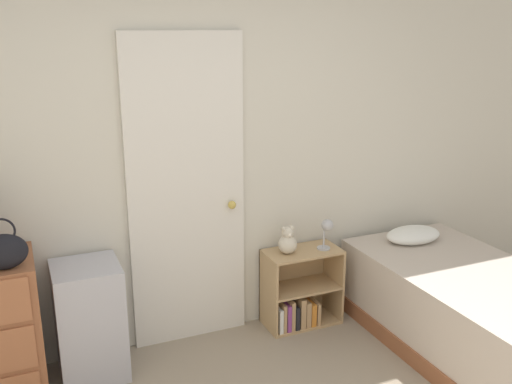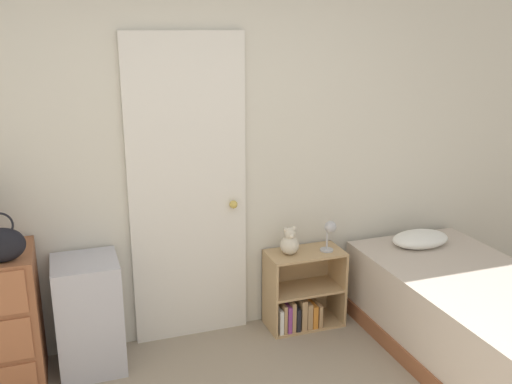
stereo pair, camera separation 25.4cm
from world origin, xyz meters
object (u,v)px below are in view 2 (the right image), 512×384
(storage_bin, at_px, (89,315))
(desk_lamp, at_px, (330,231))
(bookshelf, at_px, (300,298))
(bed, at_px, (481,323))
(teddy_bear, at_px, (290,242))
(handbag, at_px, (1,244))

(storage_bin, bearing_deg, desk_lamp, 0.50)
(bookshelf, distance_m, bed, 1.23)
(desk_lamp, xyz_separation_m, bed, (0.70, -0.79, -0.45))
(teddy_bear, distance_m, desk_lamp, 0.30)
(storage_bin, relative_size, bed, 0.37)
(teddy_bear, bearing_deg, storage_bin, -177.77)
(handbag, relative_size, desk_lamp, 1.28)
(storage_bin, xyz_separation_m, desk_lamp, (1.68, 0.01, 0.36))
(handbag, xyz_separation_m, bookshelf, (1.90, 0.25, -0.76))
(handbag, bearing_deg, teddy_bear, 7.82)
(bookshelf, xyz_separation_m, desk_lamp, (0.20, -0.04, 0.51))
(desk_lamp, bearing_deg, bookshelf, 168.70)
(bed, bearing_deg, bookshelf, 137.34)
(handbag, xyz_separation_m, storage_bin, (0.43, 0.20, -0.60))
(desk_lamp, bearing_deg, handbag, -174.31)
(handbag, distance_m, desk_lamp, 2.13)
(bookshelf, xyz_separation_m, bed, (0.90, -0.83, 0.06))
(bookshelf, distance_m, desk_lamp, 0.55)
(handbag, bearing_deg, bed, -11.73)
(teddy_bear, height_order, bed, teddy_bear)
(handbag, relative_size, bookshelf, 0.51)
(handbag, bearing_deg, storage_bin, 24.60)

